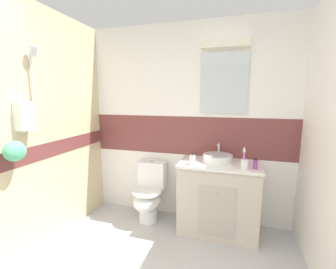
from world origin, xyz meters
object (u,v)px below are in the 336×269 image
(lotion_bottle_short, at_px, (255,164))
(sink_basin, at_px, (217,158))
(toilet, at_px, (149,194))
(soap_dispenser, at_px, (192,160))
(toothbrush_cup, at_px, (244,163))

(lotion_bottle_short, bearing_deg, sink_basin, 157.51)
(toilet, height_order, soap_dispenser, soap_dispenser)
(soap_dispenser, relative_size, lotion_bottle_short, 1.24)
(sink_basin, xyz_separation_m, toilet, (-0.85, -0.03, -0.54))
(soap_dispenser, xyz_separation_m, lotion_bottle_short, (0.66, 0.03, 0.00))
(toothbrush_cup, xyz_separation_m, soap_dispenser, (-0.55, -0.01, -0.01))
(sink_basin, distance_m, toilet, 1.01)
(toilet, xyz_separation_m, soap_dispenser, (0.59, -0.16, 0.55))
(toilet, relative_size, toothbrush_cup, 3.40)
(sink_basin, relative_size, toothbrush_cup, 1.70)
(toilet, bearing_deg, soap_dispenser, -15.07)
(toothbrush_cup, distance_m, lotion_bottle_short, 0.11)
(toothbrush_cup, height_order, soap_dispenser, toothbrush_cup)
(sink_basin, xyz_separation_m, soap_dispenser, (-0.26, -0.19, 0.01))
(sink_basin, bearing_deg, soap_dispenser, -143.64)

